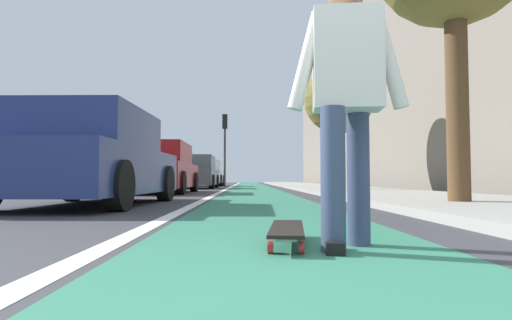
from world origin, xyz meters
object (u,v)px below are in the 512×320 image
traffic_light (225,136)px  street_tree_mid (339,100)px  skateboard (287,230)px  parked_car_far (195,173)px  skater_person (347,91)px  parked_car_near (91,160)px  parked_car_end (207,174)px  parked_car_mid (160,169)px

traffic_light → street_tree_mid: size_ratio=0.97×
skateboard → parked_car_far: 16.35m
parked_car_far → skater_person: bearing=-169.7°
traffic_light → street_tree_mid: bearing=-156.5°
skater_person → parked_car_far: 16.54m
skateboard → traffic_light: bearing=4.2°
skateboard → skater_person: size_ratio=0.52×
skater_person → parked_car_near: (4.12, 3.06, -0.22)m
skateboard → parked_car_end: size_ratio=0.21×
skater_person → traffic_light: size_ratio=0.41×
parked_car_near → skateboard: bearing=-145.7°
skater_person → street_tree_mid: size_ratio=0.39×
parked_car_far → parked_car_near: bearing=179.6°
parked_car_end → traffic_light: traffic_light is taller
parked_car_far → street_tree_mid: bearing=-135.4°
street_tree_mid → parked_car_far: bearing=44.6°
skater_person → parked_car_mid: skater_person is taller
parked_car_end → street_tree_mid: (-11.24, -5.38, 2.27)m
skateboard → street_tree_mid: bearing=-14.3°
parked_car_far → traffic_light: bearing=-14.6°
parked_car_far → traffic_light: (4.29, -1.12, 2.10)m
skateboard → parked_car_near: parked_car_near is taller
skateboard → street_tree_mid: street_tree_mid is taller
skater_person → parked_car_far: size_ratio=0.40×
parked_car_end → street_tree_mid: street_tree_mid is taller
parked_car_near → traffic_light: traffic_light is taller
parked_car_mid → parked_car_end: (12.22, -0.18, 0.02)m
parked_car_mid → traffic_light: size_ratio=1.06×
parked_car_end → traffic_light: bearing=-142.9°
skater_person → traffic_light: 20.73m
parked_car_far → parked_car_end: 5.82m
parked_car_mid → parked_car_far: (6.40, -0.22, -0.01)m
skateboard → street_tree_mid: (10.70, -2.73, 2.90)m
traffic_light → street_tree_mid: (-9.71, -4.22, 0.20)m
parked_car_mid → street_tree_mid: size_ratio=1.02×
parked_car_far → parked_car_end: bearing=0.4°
skater_person → parked_car_near: 5.13m
parked_car_far → parked_car_end: (5.82, 0.04, 0.03)m
skater_person → parked_car_end: skater_person is taller
parked_car_mid → street_tree_mid: (0.98, -5.56, 2.29)m
skateboard → parked_car_end: parked_car_end is taller
parked_car_near → street_tree_mid: size_ratio=1.00×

